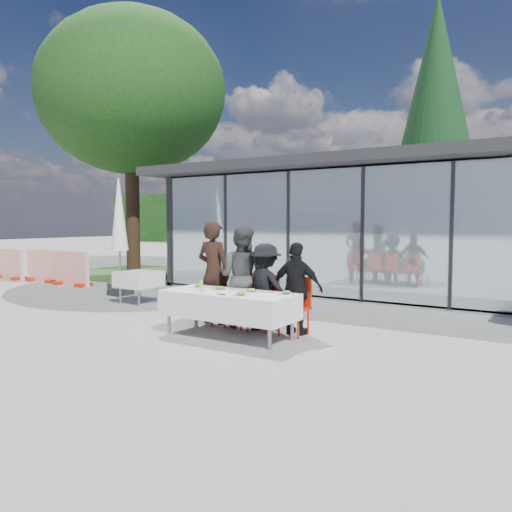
{
  "coord_description": "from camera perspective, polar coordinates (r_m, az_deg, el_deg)",
  "views": [
    {
      "loc": [
        5.14,
        -6.96,
        1.91
      ],
      "look_at": [
        -0.08,
        1.2,
        1.23
      ],
      "focal_mm": 35.0,
      "sensor_mm": 36.0,
      "label": 1
    }
  ],
  "objects": [
    {
      "name": "ground",
      "position": [
        8.86,
        -3.78,
        -8.46
      ],
      "size": [
        90.0,
        90.0,
        0.0
      ],
      "primitive_type": "plane",
      "color": "gray",
      "rests_on": "ground"
    },
    {
      "name": "pavilion",
      "position": [
        15.45,
        20.97,
        4.62
      ],
      "size": [
        14.8,
        8.8,
        3.44
      ],
      "color": "gray",
      "rests_on": "ground"
    },
    {
      "name": "treeline",
      "position": [
        35.68,
        21.13,
        4.2
      ],
      "size": [
        62.5,
        2.0,
        4.4
      ],
      "color": "#133510",
      "rests_on": "ground"
    },
    {
      "name": "dining_table",
      "position": [
        8.26,
        -3.16,
        -5.56
      ],
      "size": [
        2.26,
        0.96,
        0.75
      ],
      "color": "white",
      "rests_on": "ground"
    },
    {
      "name": "diner_a",
      "position": [
        9.33,
        -4.87,
        -1.86
      ],
      "size": [
        0.7,
        0.7,
        1.92
      ],
      "primitive_type": "imported",
      "rotation": [
        0.0,
        0.0,
        3.15
      ],
      "color": "black",
      "rests_on": "ground"
    },
    {
      "name": "diner_chair_a",
      "position": [
        9.38,
        -4.9,
        -4.42
      ],
      "size": [
        0.44,
        0.44,
        0.97
      ],
      "color": "red",
      "rests_on": "ground"
    },
    {
      "name": "diner_b",
      "position": [
        8.97,
        -1.64,
        -2.35
      ],
      "size": [
        1.02,
        1.02,
        1.83
      ],
      "primitive_type": "imported",
      "rotation": [
        0.0,
        0.0,
        3.3
      ],
      "color": "#474747",
      "rests_on": "ground"
    },
    {
      "name": "diner_chair_b",
      "position": [
        9.01,
        -1.69,
        -4.76
      ],
      "size": [
        0.44,
        0.44,
        0.97
      ],
      "color": "red",
      "rests_on": "ground"
    },
    {
      "name": "diner_c",
      "position": [
        8.72,
        1.08,
        -3.56
      ],
      "size": [
        1.06,
        1.06,
        1.52
      ],
      "primitive_type": "imported",
      "rotation": [
        0.0,
        0.0,
        3.06
      ],
      "color": "black",
      "rests_on": "ground"
    },
    {
      "name": "diner_chair_c",
      "position": [
        8.74,
        1.03,
        -5.03
      ],
      "size": [
        0.44,
        0.44,
        0.97
      ],
      "color": "red",
      "rests_on": "ground"
    },
    {
      "name": "diner_d",
      "position": [
        8.41,
        4.68,
        -3.73
      ],
      "size": [
        0.98,
        0.98,
        1.56
      ],
      "primitive_type": "imported",
      "rotation": [
        0.0,
        0.0,
        3.22
      ],
      "color": "black",
      "rests_on": "ground"
    },
    {
      "name": "diner_chair_d",
      "position": [
        8.44,
        4.63,
        -5.37
      ],
      "size": [
        0.44,
        0.44,
        0.97
      ],
      "color": "red",
      "rests_on": "ground"
    },
    {
      "name": "plate_a",
      "position": [
        8.77,
        -6.53,
        -3.46
      ],
      "size": [
        0.28,
        0.28,
        0.07
      ],
      "color": "white",
      "rests_on": "dining_table"
    },
    {
      "name": "plate_b",
      "position": [
        8.43,
        -4.08,
        -3.74
      ],
      "size": [
        0.28,
        0.28,
        0.07
      ],
      "color": "white",
      "rests_on": "dining_table"
    },
    {
      "name": "plate_c",
      "position": [
        8.13,
        -0.55,
        -4.02
      ],
      "size": [
        0.28,
        0.28,
        0.07
      ],
      "color": "white",
      "rests_on": "dining_table"
    },
    {
      "name": "plate_d",
      "position": [
        7.89,
        3.48,
        -4.27
      ],
      "size": [
        0.28,
        0.28,
        0.07
      ],
      "color": "white",
      "rests_on": "dining_table"
    },
    {
      "name": "plate_extra",
      "position": [
        7.75,
        -1.76,
        -4.42
      ],
      "size": [
        0.28,
        0.28,
        0.07
      ],
      "color": "white",
      "rests_on": "dining_table"
    },
    {
      "name": "juice_bottle",
      "position": [
        8.43,
        -6.28,
        -3.35
      ],
      "size": [
        0.06,
        0.06,
        0.17
      ],
      "primitive_type": "cylinder",
      "color": "#8BC050",
      "rests_on": "dining_table"
    },
    {
      "name": "drinking_glasses",
      "position": [
        8.14,
        -6.01,
        -3.85
      ],
      "size": [
        0.07,
        0.07,
        0.1
      ],
      "color": "silver",
      "rests_on": "dining_table"
    },
    {
      "name": "folded_eyeglasses",
      "position": [
        7.91,
        -3.96,
        -4.39
      ],
      "size": [
        0.14,
        0.03,
        0.01
      ],
      "primitive_type": "cube",
      "color": "black",
      "rests_on": "dining_table"
    },
    {
      "name": "spare_table_left",
      "position": [
        11.94,
        -13.24,
        -2.62
      ],
      "size": [
        0.86,
        0.86,
        0.74
      ],
      "color": "white",
      "rests_on": "ground"
    },
    {
      "name": "market_umbrella",
      "position": [
        13.28,
        -15.37,
        3.85
      ],
      "size": [
        0.5,
        0.5,
        3.0
      ],
      "color": "black",
      "rests_on": "ground"
    },
    {
      "name": "deciduous_tree",
      "position": [
        19.36,
        -14.13,
        17.54
      ],
      "size": [
        7.04,
        6.4,
        9.38
      ],
      "color": "#382316",
      "rests_on": "ground"
    },
    {
      "name": "conifer_tree",
      "position": [
        20.89,
        19.84,
        15.02
      ],
      "size": [
        4.0,
        4.0,
        10.5
      ],
      "color": "#382316",
      "rests_on": "ground"
    },
    {
      "name": "grass_patch",
      "position": [
        18.91,
        -13.79,
        -1.88
      ],
      "size": [
        5.0,
        5.0,
        0.02
      ],
      "primitive_type": "cube",
      "color": "#385926",
      "rests_on": "ground"
    }
  ]
}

